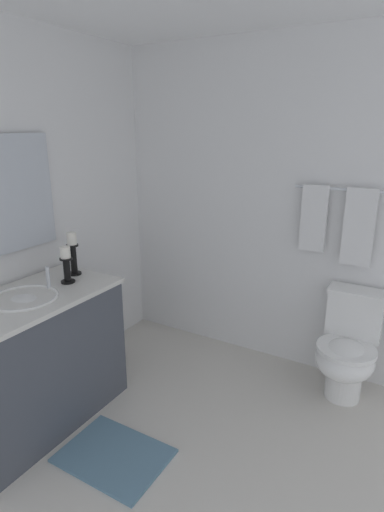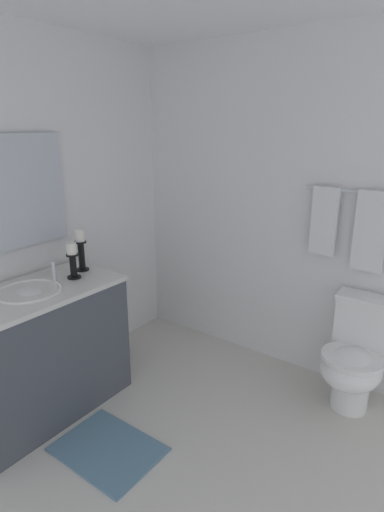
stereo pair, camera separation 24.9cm
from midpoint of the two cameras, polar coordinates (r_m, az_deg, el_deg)
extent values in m
cube|color=beige|center=(2.53, -1.94, -28.74)|extent=(2.92, 2.86, 0.02)
cube|color=white|center=(3.12, 11.98, 6.07)|extent=(2.92, 0.04, 2.45)
cube|color=#474C56|center=(2.86, -23.63, -13.63)|extent=(0.55, 1.11, 0.82)
cube|color=silver|center=(2.68, -24.73, -5.71)|extent=(0.58, 1.14, 0.03)
ellipsoid|color=white|center=(2.69, -24.64, -6.38)|extent=(0.38, 0.30, 0.11)
torus|color=white|center=(2.67, -24.78, -5.33)|extent=(0.40, 0.40, 0.02)
cylinder|color=silver|center=(2.75, -21.77, -2.83)|extent=(0.02, 0.02, 0.14)
cylinder|color=black|center=(2.96, -18.26, -2.34)|extent=(0.09, 0.09, 0.01)
cylinder|color=black|center=(2.93, -18.43, -0.61)|extent=(0.04, 0.04, 0.20)
cylinder|color=black|center=(2.91, -18.63, 1.38)|extent=(0.08, 0.08, 0.01)
cylinder|color=white|center=(2.89, -18.72, 2.28)|extent=(0.06, 0.06, 0.08)
cylinder|color=black|center=(2.83, -19.23, -3.40)|extent=(0.09, 0.09, 0.01)
cylinder|color=black|center=(2.80, -19.37, -2.03)|extent=(0.04, 0.04, 0.16)
cylinder|color=black|center=(2.78, -19.54, -0.39)|extent=(0.08, 0.08, 0.01)
cylinder|color=white|center=(2.76, -19.63, 0.45)|extent=(0.06, 0.06, 0.07)
cylinder|color=white|center=(3.16, 17.96, -16.70)|extent=(0.24, 0.24, 0.18)
ellipsoid|color=white|center=(3.00, 18.15, -13.53)|extent=(0.38, 0.46, 0.24)
cylinder|color=white|center=(2.96, 18.30, -12.19)|extent=(0.39, 0.39, 0.03)
cube|color=white|center=(3.08, 19.48, -7.74)|extent=(0.36, 0.17, 0.32)
cube|color=white|center=(3.01, 19.81, -4.72)|extent=(0.38, 0.19, 0.03)
cylinder|color=silver|center=(2.95, 17.50, 8.81)|extent=(0.61, 0.02, 0.02)
cube|color=white|center=(3.00, 14.23, 5.03)|extent=(0.18, 0.03, 0.47)
cube|color=white|center=(2.95, 19.86, 3.69)|extent=(0.20, 0.03, 0.53)
cube|color=slate|center=(2.70, -13.62, -25.34)|extent=(0.60, 0.44, 0.02)
camera|label=1|loc=(0.12, -92.86, -0.90)|focal=28.92mm
camera|label=2|loc=(0.12, 87.14, 0.90)|focal=28.92mm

